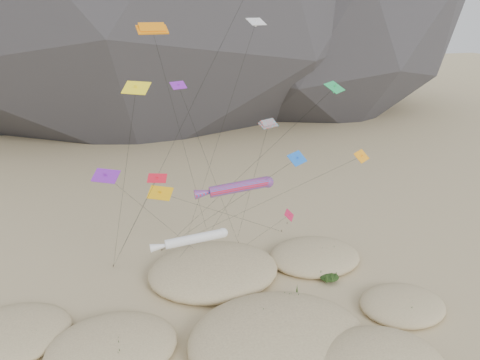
% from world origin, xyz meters
% --- Properties ---
extents(dunes, '(50.60, 37.36, 4.04)m').
position_xyz_m(dunes, '(-1.97, 3.80, 0.72)').
color(dunes, '#CCB789').
rests_on(dunes, ground).
extents(dune_grass, '(43.48, 29.85, 1.41)m').
position_xyz_m(dune_grass, '(-0.94, 3.18, 0.82)').
color(dune_grass, black).
rests_on(dune_grass, ground).
extents(kite_stakes, '(25.74, 5.68, 0.30)m').
position_xyz_m(kite_stakes, '(2.15, 23.40, 0.15)').
color(kite_stakes, '#3F2D1E').
rests_on(kite_stakes, ground).
extents(rainbow_tube_kite, '(8.44, 15.65, 14.11)m').
position_xyz_m(rainbow_tube_kite, '(1.37, 11.23, 13.18)').
color(rainbow_tube_kite, red).
rests_on(rainbow_tube_kite, ground).
extents(white_tube_kite, '(7.31, 15.24, 11.22)m').
position_xyz_m(white_tube_kite, '(-4.47, 6.33, 10.49)').
color(white_tube_kite, silver).
rests_on(white_tube_kite, ground).
extents(orange_parafoil, '(9.31, 14.29, 29.28)m').
position_xyz_m(orange_parafoil, '(-5.64, 15.62, 28.41)').
color(orange_parafoil, orange).
rests_on(orange_parafoil, ground).
extents(multi_parafoil, '(2.52, 10.53, 19.01)m').
position_xyz_m(multi_parafoil, '(6.36, 15.62, 18.36)').
color(multi_parafoil, '#FF221A').
rests_on(multi_parafoil, ground).
extents(delta_kites, '(29.34, 18.23, 33.18)m').
position_xyz_m(delta_kites, '(1.04, 11.01, 19.53)').
color(delta_kites, purple).
rests_on(delta_kites, ground).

